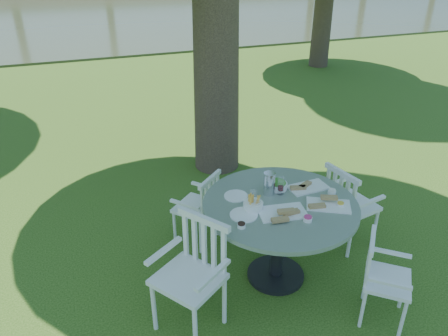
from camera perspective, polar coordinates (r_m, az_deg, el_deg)
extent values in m
plane|color=#1F3F0D|center=(4.87, 0.81, -9.93)|extent=(140.00, 140.00, 0.00)
cylinder|color=black|center=(4.49, 6.74, -13.63)|extent=(0.56, 0.56, 0.04)
cylinder|color=black|center=(4.24, 7.04, -9.47)|extent=(0.12, 0.12, 0.78)
cylinder|color=slate|center=(4.00, 7.38, -4.80)|extent=(1.41, 1.41, 0.04)
cylinder|color=white|center=(4.99, 19.10, -7.44)|extent=(0.04, 0.04, 0.46)
cylinder|color=white|center=(5.20, 15.79, -5.33)|extent=(0.04, 0.04, 0.46)
cylinder|color=white|center=(4.75, 16.13, -8.89)|extent=(0.04, 0.04, 0.46)
cylinder|color=white|center=(4.97, 12.80, -6.59)|extent=(0.04, 0.04, 0.46)
cube|color=white|center=(4.84, 16.33, -4.59)|extent=(0.51, 0.54, 0.04)
cube|color=white|center=(4.60, 14.91, -3.07)|extent=(0.13, 0.47, 0.47)
cylinder|color=white|center=(5.04, -4.16, -5.72)|extent=(0.03, 0.03, 0.41)
cylinder|color=white|center=(4.79, -6.46, -7.82)|extent=(0.03, 0.03, 0.41)
cylinder|color=white|center=(4.90, -0.88, -6.73)|extent=(0.03, 0.03, 0.41)
cylinder|color=white|center=(4.64, -3.07, -8.96)|extent=(0.03, 0.03, 0.41)
cube|color=white|center=(4.71, -3.72, -5.06)|extent=(0.57, 0.56, 0.04)
cube|color=white|center=(4.53, -1.82, -3.62)|extent=(0.33, 0.31, 0.42)
cylinder|color=white|center=(3.87, -9.14, -17.48)|extent=(0.04, 0.04, 0.50)
cylinder|color=white|center=(3.66, -3.78, -20.49)|extent=(0.04, 0.04, 0.50)
cylinder|color=white|center=(4.08, -5.19, -14.37)|extent=(0.04, 0.04, 0.50)
cylinder|color=white|center=(3.88, 0.05, -16.95)|extent=(0.04, 0.04, 0.50)
cube|color=white|center=(3.68, -4.70, -14.28)|extent=(0.67, 0.68, 0.04)
cube|color=white|center=(3.66, -2.61, -9.72)|extent=(0.33, 0.44, 0.51)
cylinder|color=white|center=(4.08, 22.30, -17.80)|extent=(0.03, 0.03, 0.40)
cylinder|color=white|center=(4.34, 22.32, -14.57)|extent=(0.03, 0.03, 0.40)
cylinder|color=white|center=(4.05, 17.64, -17.16)|extent=(0.03, 0.03, 0.40)
cylinder|color=white|center=(4.32, 18.01, -13.95)|extent=(0.03, 0.03, 0.40)
cube|color=white|center=(4.05, 20.58, -13.58)|extent=(0.55, 0.55, 0.04)
cube|color=white|center=(3.93, 18.43, -11.13)|extent=(0.29, 0.34, 0.41)
cube|color=white|center=(3.85, 7.61, -5.76)|extent=(0.45, 0.31, 0.02)
cube|color=white|center=(4.02, 13.47, -4.75)|extent=(0.45, 0.38, 0.02)
cube|color=white|center=(4.26, 10.91, -2.49)|extent=(0.39, 0.23, 0.02)
cylinder|color=white|center=(3.79, 2.60, -6.13)|extent=(0.25, 0.25, 0.01)
cylinder|color=white|center=(4.05, 1.57, -3.68)|extent=(0.22, 0.22, 0.01)
cylinder|color=white|center=(3.86, 3.83, -4.96)|extent=(0.18, 0.18, 0.07)
cylinder|color=white|center=(4.20, 7.01, -2.31)|extent=(0.19, 0.19, 0.06)
cylinder|color=silver|center=(4.07, 5.92, -2.03)|extent=(0.11, 0.11, 0.22)
cylinder|color=white|center=(4.09, 7.43, -2.31)|extent=(0.06, 0.06, 0.17)
cylinder|color=white|center=(3.98, 3.84, -3.60)|extent=(0.06, 0.06, 0.10)
cylinder|color=white|center=(3.84, 4.37, -4.87)|extent=(0.06, 0.06, 0.11)
cylinder|color=white|center=(3.78, 10.88, -6.58)|extent=(0.08, 0.08, 0.03)
cylinder|color=white|center=(4.04, 14.96, -4.68)|extent=(0.07, 0.07, 0.03)
cylinder|color=white|center=(4.22, 13.91, -3.07)|extent=(0.08, 0.08, 0.03)
cylinder|color=white|center=(3.64, 2.30, -7.55)|extent=(0.07, 0.07, 0.03)
cube|color=#323B23|center=(26.81, -17.79, 20.13)|extent=(100.00, 28.00, 0.12)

